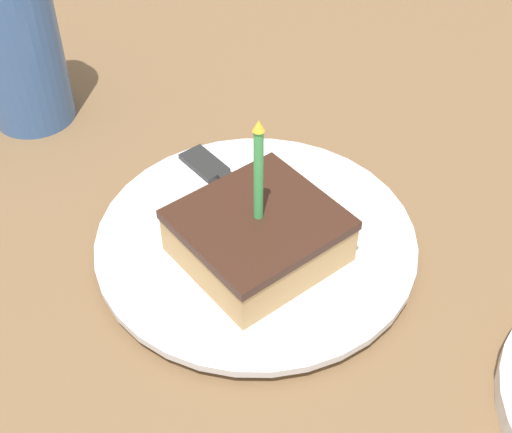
{
  "coord_description": "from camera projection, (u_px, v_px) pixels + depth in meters",
  "views": [
    {
      "loc": [
        0.3,
        -0.27,
        0.42
      ],
      "look_at": [
        -0.02,
        -0.02,
        0.04
      ],
      "focal_mm": 50.0,
      "sensor_mm": 36.0,
      "label": 1
    }
  ],
  "objects": [
    {
      "name": "fork",
      "position": [
        238.0,
        192.0,
        0.6
      ],
      "size": [
        0.17,
        0.02,
        0.0
      ],
      "color": "#262626",
      "rests_on": "plate"
    },
    {
      "name": "ground_plane",
      "position": [
        291.0,
        265.0,
        0.59
      ],
      "size": [
        2.4,
        2.4,
        0.04
      ],
      "color": "brown",
      "rests_on": "ground"
    },
    {
      "name": "cake_slice",
      "position": [
        256.0,
        233.0,
        0.54
      ],
      "size": [
        0.1,
        0.11,
        0.13
      ],
      "color": "tan",
      "rests_on": "plate"
    },
    {
      "name": "plate",
      "position": [
        256.0,
        241.0,
        0.57
      ],
      "size": [
        0.26,
        0.26,
        0.02
      ],
      "color": "silver",
      "rests_on": "ground_plane"
    },
    {
      "name": "bottle",
      "position": [
        13.0,
        25.0,
        0.65
      ],
      "size": [
        0.08,
        0.08,
        0.25
      ],
      "color": "#3F66A5",
      "rests_on": "ground_plane"
    }
  ]
}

